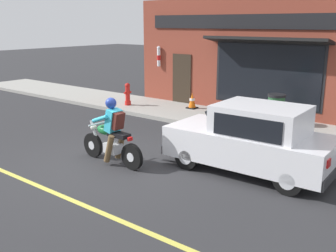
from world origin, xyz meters
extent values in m
plane|color=#2B2B2D|center=(0.00, 0.00, 0.00)|extent=(80.00, 80.00, 0.00)
cube|color=#9E9B93|center=(5.42, 3.00, 0.07)|extent=(2.60, 22.00, 0.14)
cube|color=brown|center=(6.97, 0.20, 2.10)|extent=(0.50, 9.09, 4.20)
cube|color=black|center=(6.70, -0.93, 1.55)|extent=(0.04, 3.82, 2.10)
cube|color=black|center=(6.71, -0.93, 1.55)|extent=(0.02, 4.00, 2.20)
cube|color=#2D2319|center=(6.70, 2.70, 1.05)|extent=(0.04, 0.90, 2.10)
cube|color=black|center=(6.37, -0.93, 2.75)|extent=(0.81, 4.36, 0.24)
cube|color=black|center=(6.69, 0.20, 3.35)|extent=(0.06, 7.73, 0.50)
cylinder|color=white|center=(6.62, 3.84, 1.90)|extent=(0.14, 0.14, 0.70)
cylinder|color=red|center=(6.62, 3.84, 1.90)|extent=(0.15, 0.15, 0.20)
sphere|color=silver|center=(6.62, 3.84, 2.30)|extent=(0.16, 0.16, 0.16)
cylinder|color=black|center=(0.18, 0.69, 0.31)|extent=(0.12, 0.62, 0.62)
cylinder|color=silver|center=(0.18, 0.69, 0.31)|extent=(0.13, 0.22, 0.22)
cylinder|color=black|center=(0.12, -0.71, 0.31)|extent=(0.12, 0.62, 0.62)
cylinder|color=silver|center=(0.12, -0.71, 0.31)|extent=(0.13, 0.22, 0.22)
cube|color=silver|center=(0.15, -0.06, 0.39)|extent=(0.30, 0.41, 0.24)
ellipsoid|color=#196B33|center=(0.16, 0.19, 0.80)|extent=(0.32, 0.53, 0.24)
cube|color=black|center=(0.14, -0.29, 0.76)|extent=(0.28, 0.57, 0.10)
cylinder|color=silver|center=(0.17, 0.59, 0.62)|extent=(0.08, 0.33, 0.68)
cylinder|color=silver|center=(0.17, 0.47, 0.91)|extent=(0.56, 0.06, 0.04)
sphere|color=silver|center=(0.17, 0.64, 0.79)|extent=(0.16, 0.16, 0.16)
cylinder|color=silver|center=(0.29, -0.47, 0.29)|extent=(0.10, 0.55, 0.08)
cube|color=red|center=(0.12, -0.66, 0.73)|extent=(0.12, 0.06, 0.08)
cylinder|color=brown|center=(-0.03, -0.12, 0.43)|extent=(0.15, 0.36, 0.71)
cylinder|color=brown|center=(0.32, -0.14, 0.43)|extent=(0.15, 0.36, 0.71)
cube|color=#33B2D1|center=(0.15, -0.11, 1.08)|extent=(0.35, 0.34, 0.57)
cylinder|color=#33B2D1|center=(-0.04, 0.14, 1.12)|extent=(0.11, 0.52, 0.26)
cylinder|color=#33B2D1|center=(0.35, 0.12, 1.12)|extent=(0.11, 0.52, 0.26)
sphere|color=navy|center=(0.15, -0.05, 1.49)|extent=(0.26, 0.26, 0.26)
cube|color=#4C1E19|center=(0.14, -0.27, 1.10)|extent=(0.29, 0.25, 0.42)
cylinder|color=black|center=(0.95, -1.69, 0.30)|extent=(0.20, 0.61, 0.60)
cylinder|color=silver|center=(0.95, -1.69, 0.30)|extent=(0.21, 0.34, 0.33)
cylinder|color=black|center=(2.39, -1.64, 0.30)|extent=(0.20, 0.61, 0.60)
cylinder|color=silver|center=(2.39, -1.64, 0.30)|extent=(0.21, 0.34, 0.33)
cylinder|color=black|center=(1.03, -4.09, 0.30)|extent=(0.20, 0.61, 0.60)
cylinder|color=silver|center=(1.03, -4.09, 0.30)|extent=(0.21, 0.34, 0.33)
cylinder|color=black|center=(2.47, -4.04, 0.30)|extent=(0.20, 0.61, 0.60)
cylinder|color=silver|center=(2.47, -4.04, 0.30)|extent=(0.21, 0.34, 0.33)
cube|color=silver|center=(1.71, -2.86, 0.60)|extent=(1.76, 3.75, 0.70)
cube|color=silver|center=(1.72, -3.11, 1.24)|extent=(1.50, 1.94, 0.66)
cube|color=black|center=(1.69, -2.24, 1.19)|extent=(1.34, 0.39, 0.51)
cube|color=black|center=(0.99, -3.14, 1.22)|extent=(0.08, 1.52, 0.46)
cube|color=black|center=(2.44, -3.09, 1.22)|extent=(0.08, 1.52, 0.46)
cube|color=silver|center=(1.14, -1.02, 0.72)|extent=(0.24, 0.05, 0.14)
cube|color=red|center=(1.26, -4.74, 0.74)|extent=(0.20, 0.05, 0.16)
cube|color=silver|center=(2.16, -0.99, 0.72)|extent=(0.24, 0.05, 0.14)
cube|color=#28282B|center=(1.65, -1.04, 0.35)|extent=(1.61, 0.17, 0.20)
cube|color=#28282B|center=(1.77, -4.69, 0.35)|extent=(1.61, 0.17, 0.20)
cylinder|color=#23512D|center=(5.66, -1.80, 0.59)|extent=(0.52, 0.52, 0.90)
cylinder|color=black|center=(5.66, -1.80, 1.08)|extent=(0.56, 0.56, 0.08)
cube|color=black|center=(6.02, 1.70, 0.16)|extent=(0.36, 0.36, 0.04)
cone|color=orange|center=(6.02, 1.70, 0.46)|extent=(0.28, 0.28, 0.56)
cylinder|color=white|center=(6.02, 1.70, 0.48)|extent=(0.20, 0.20, 0.08)
cylinder|color=red|center=(4.95, 4.06, 0.22)|extent=(0.24, 0.24, 0.16)
cylinder|color=red|center=(4.95, 4.06, 0.59)|extent=(0.18, 0.18, 0.58)
sphere|color=red|center=(4.95, 4.06, 0.92)|extent=(0.20, 0.20, 0.20)
cylinder|color=red|center=(4.82, 4.06, 0.64)|extent=(0.10, 0.08, 0.08)
cylinder|color=red|center=(5.08, 4.06, 0.64)|extent=(0.10, 0.08, 0.08)
camera|label=1|loc=(-6.10, -6.68, 3.31)|focal=42.00mm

